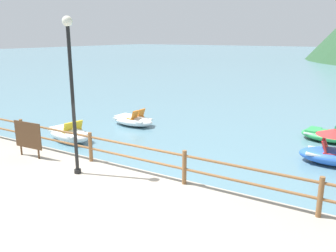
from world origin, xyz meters
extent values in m
plane|color=slate|center=(0.00, 40.00, 0.00)|extent=(200.00, 200.00, 0.00)
cube|color=#A39989|center=(0.00, -2.20, 0.20)|extent=(28.00, 8.00, 0.40)
cylinder|color=brown|center=(-5.10, 1.55, 0.88)|extent=(0.12, 0.12, 0.95)
cylinder|color=brown|center=(-1.70, 1.55, 0.88)|extent=(0.12, 0.12, 0.95)
cylinder|color=brown|center=(1.70, 1.55, 0.88)|extent=(0.12, 0.12, 0.95)
cylinder|color=brown|center=(5.10, 1.55, 0.88)|extent=(0.12, 0.12, 0.95)
cylinder|color=brown|center=(0.00, 1.55, 1.21)|extent=(23.80, 0.07, 0.07)
cylinder|color=brown|center=(0.00, 1.55, 0.83)|extent=(23.80, 0.07, 0.07)
cylinder|color=black|center=(-1.33, 0.59, 2.47)|extent=(0.10, 0.10, 4.15)
sphere|color=silver|center=(-1.33, 0.59, 4.67)|extent=(0.28, 0.28, 0.28)
cylinder|color=black|center=(-1.33, 0.59, 0.46)|extent=(0.20, 0.20, 0.12)
cube|color=beige|center=(-3.72, 0.80, 1.15)|extent=(1.10, 0.10, 0.80)
cube|color=#4C331E|center=(-3.72, 0.79, 1.15)|extent=(1.18, 0.09, 0.88)
cylinder|color=#4C331E|center=(-4.13, 0.78, 0.57)|extent=(0.06, 0.06, 0.35)
cylinder|color=#4C331E|center=(-3.31, 0.82, 0.57)|extent=(0.06, 0.06, 0.35)
ellipsoid|color=green|center=(4.26, 9.34, 0.23)|extent=(2.26, 1.57, 0.45)
cube|color=silver|center=(4.26, 9.34, 0.31)|extent=(1.77, 1.28, 0.06)
cube|color=#339956|center=(4.45, 9.57, 0.38)|extent=(0.45, 0.45, 0.08)
cube|color=#339956|center=(4.38, 9.06, 0.38)|extent=(0.45, 0.45, 0.08)
cube|color=#339956|center=(4.56, 9.03, 0.60)|extent=(0.26, 0.42, 0.43)
cube|color=green|center=(3.69, 9.42, 0.37)|extent=(0.58, 0.97, 0.12)
ellipsoid|color=white|center=(-4.99, 3.67, 0.29)|extent=(2.53, 1.54, 0.58)
cube|color=silver|center=(-4.99, 3.67, 0.39)|extent=(1.98, 1.24, 0.06)
cube|color=yellow|center=(-4.77, 3.86, 0.46)|extent=(0.47, 0.47, 0.08)
cube|color=yellow|center=(-4.60, 3.82, 0.68)|extent=(0.28, 0.43, 0.43)
cube|color=yellow|center=(-4.86, 3.42, 0.46)|extent=(0.47, 0.47, 0.08)
cube|color=yellow|center=(-4.68, 3.39, 0.68)|extent=(0.28, 0.43, 0.43)
cube|color=white|center=(-5.63, 3.80, 0.45)|extent=(0.66, 0.86, 0.12)
ellipsoid|color=white|center=(-4.29, 7.19, 0.24)|extent=(2.34, 1.34, 0.48)
cube|color=silver|center=(-4.29, 7.19, 0.32)|extent=(1.83, 1.09, 0.06)
cube|color=orange|center=(-4.10, 7.41, 0.39)|extent=(0.43, 0.43, 0.08)
cube|color=orange|center=(-3.92, 7.40, 0.61)|extent=(0.24, 0.41, 0.43)
cube|color=orange|center=(-4.14, 6.94, 0.39)|extent=(0.43, 0.43, 0.08)
cube|color=orange|center=(-3.96, 6.93, 0.61)|extent=(0.24, 0.41, 0.43)
cube|color=white|center=(-4.91, 7.23, 0.38)|extent=(0.56, 0.86, 0.12)
ellipsoid|color=blue|center=(4.89, 6.46, 0.28)|extent=(2.43, 1.40, 0.56)
cube|color=silver|center=(4.89, 6.46, 0.38)|extent=(1.90, 1.14, 0.06)
cube|color=red|center=(4.73, 6.20, 0.45)|extent=(0.43, 0.43, 0.08)
cube|color=red|center=(4.55, 6.19, 0.67)|extent=(0.24, 0.42, 0.43)
cube|color=red|center=(4.69, 6.68, 0.45)|extent=(0.43, 0.43, 0.08)
cube|color=red|center=(4.51, 6.67, 0.67)|extent=(0.24, 0.42, 0.43)
cone|color=red|center=(4.77, 6.45, 1.15)|extent=(1.24, 1.24, 0.22)
camera|label=1|loc=(5.91, -6.18, 4.31)|focal=37.42mm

